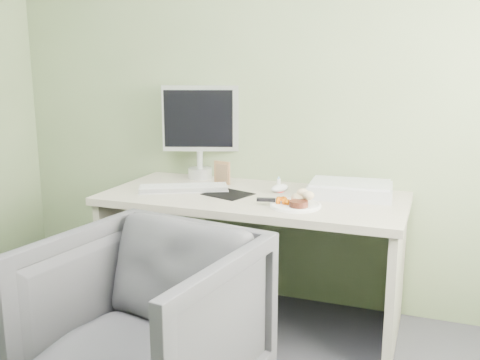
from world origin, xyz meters
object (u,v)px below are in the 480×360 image
at_px(desk, 253,227).
at_px(scanner, 350,190).
at_px(monitor, 201,126).
at_px(plate, 295,206).
at_px(desk_chair, 145,326).

relative_size(desk, scanner, 3.75).
distance_m(scanner, monitor, 1.00).
bearing_deg(plate, desk_chair, -120.03).
height_order(scanner, monitor, monitor).
height_order(monitor, desk_chair, monitor).
xyz_separation_m(plate, desk_chair, (-0.43, -0.74, -0.36)).
bearing_deg(scanner, plate, -130.04).
xyz_separation_m(plate, monitor, (-0.72, 0.48, 0.31)).
bearing_deg(desk, desk_chair, -99.51).
bearing_deg(desk, monitor, 144.95).
bearing_deg(desk_chair, desk, 89.41).
xyz_separation_m(desk, monitor, (-0.45, 0.32, 0.50)).
bearing_deg(monitor, plate, -52.25).
distance_m(plate, monitor, 0.92).
bearing_deg(desk_chair, plate, 68.89).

